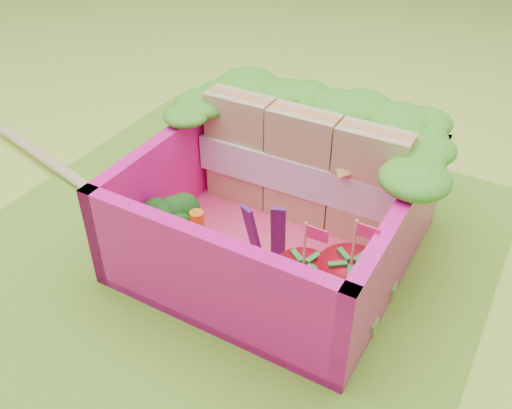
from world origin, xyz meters
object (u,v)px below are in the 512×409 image
object	(u,v)px
sandwich_stack	(302,168)
strawberry_right	(348,288)
broccoli	(173,220)
bento_box	(277,208)
strawberry_left	(302,286)
chopsticks	(84,186)

from	to	relation	value
sandwich_stack	strawberry_right	bearing A→B (deg)	-47.36
sandwich_stack	broccoli	bearing A→B (deg)	-127.76
bento_box	strawberry_right	xyz separation A→B (m)	(0.50, -0.27, -0.08)
strawberry_right	strawberry_left	bearing A→B (deg)	-159.85
broccoli	chopsticks	world-z (taller)	broccoli
sandwich_stack	chopsticks	world-z (taller)	sandwich_stack
sandwich_stack	chopsticks	distance (m)	1.36
strawberry_left	chopsticks	xyz separation A→B (m)	(-1.58, 0.26, -0.16)
strawberry_left	bento_box	bearing A→B (deg)	132.29
bento_box	chopsticks	world-z (taller)	bento_box
strawberry_right	sandwich_stack	bearing A→B (deg)	132.64
chopsticks	strawberry_left	bearing A→B (deg)	-9.22
bento_box	sandwich_stack	world-z (taller)	sandwich_stack
strawberry_right	chopsticks	bearing A→B (deg)	173.97
broccoli	strawberry_right	xyz separation A→B (m)	(0.93, 0.02, -0.03)
strawberry_left	strawberry_right	xyz separation A→B (m)	(0.19, 0.07, 0.02)
broccoli	chopsticks	distance (m)	0.89
bento_box	strawberry_left	xyz separation A→B (m)	(0.31, -0.34, -0.09)
bento_box	strawberry_right	distance (m)	0.57
sandwich_stack	chopsticks	size ratio (longest dim) A/B	0.56
bento_box	broccoli	size ratio (longest dim) A/B	4.27
sandwich_stack	chopsticks	xyz separation A→B (m)	(-1.27, -0.35, -0.34)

